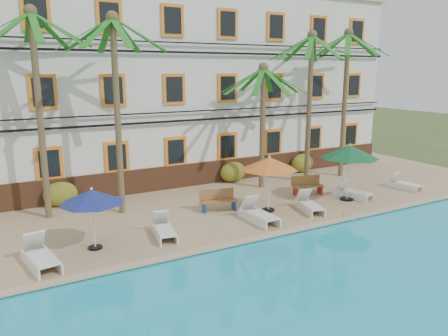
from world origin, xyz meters
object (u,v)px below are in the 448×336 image
palm_a (37,86)px  umbrella_green (350,152)px  lounger_a (40,256)px  bench_left (219,200)px  palm_c (263,107)px  umbrella_blue (92,197)px  palm_d (310,86)px  lounger_d (309,205)px  palm_b (116,88)px  bench_right (307,185)px  palm_e (346,83)px  umbrella_red (269,164)px  lounger_e (352,192)px  pool_ladder (354,219)px  lounger_b (164,229)px  lounger_c (258,214)px  lounger_f (403,184)px

palm_a → umbrella_green: 13.49m
lounger_a → bench_left: (7.41, 2.12, 0.16)m
bench_left → palm_c: bearing=31.6°
umbrella_green → bench_left: 6.41m
palm_c → umbrella_blue: palm_c is taller
palm_d → lounger_d: size_ratio=4.13×
palm_b → bench_left: bearing=-25.2°
umbrella_green → bench_right: 2.64m
palm_e → bench_right: 6.69m
umbrella_red → lounger_e: (4.60, -0.31, -1.79)m
palm_c → bench_left: palm_c is taller
palm_a → pool_ladder: (10.79, -6.24, -5.30)m
palm_e → lounger_a: size_ratio=3.83×
palm_d → lounger_d: bearing=-128.4°
palm_a → lounger_d: palm_a is taller
palm_d → lounger_a: bearing=-163.0°
umbrella_red → pool_ladder: bearing=-46.2°
lounger_d → umbrella_red: bearing=150.3°
bench_right → umbrella_blue: bearing=-171.0°
lounger_b → lounger_c: (3.89, -0.31, 0.03)m
lounger_d → lounger_e: same height
umbrella_red → umbrella_green: 4.15m
lounger_d → pool_ladder: size_ratio=2.57×
bench_right → umbrella_green: bearing=-58.4°
lounger_b → bench_right: bench_right is taller
umbrella_blue → lounger_c: bearing=-3.7°
umbrella_green → bench_left: size_ratio=1.70×
lounger_a → lounger_c: bearing=0.8°
lounger_c → lounger_f: 9.19m
lounger_a → bench_right: bearing=10.1°
umbrella_blue → lounger_d: (8.96, -0.37, -1.54)m
lounger_c → palm_c: bearing=54.7°
lounger_e → palm_c: bearing=125.5°
palm_a → lounger_d: bearing=-24.8°
palm_d → lounger_d: 7.13m
palm_d → umbrella_red: palm_d is taller
palm_c → lounger_a: (-11.18, -4.43, -3.81)m
lounger_e → bench_left: 6.59m
pool_ladder → palm_a: bearing=150.0°
umbrella_blue → lounger_e: 12.16m
lounger_a → lounger_f: 17.30m
lounger_a → umbrella_red: bearing=6.3°
lounger_c → palm_e: bearing=26.5°
lounger_d → palm_b: bearing=152.2°
palm_a → lounger_a: 6.92m
palm_e → pool_ladder: size_ratio=10.92×
umbrella_green → lounger_c: 5.61m
lounger_c → lounger_d: bearing=0.9°
palm_e → lounger_b: palm_e is taller
palm_a → umbrella_green: size_ratio=3.11×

